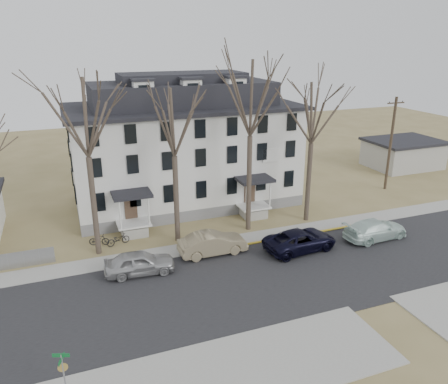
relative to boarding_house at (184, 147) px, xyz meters
name	(u,v)px	position (x,y,z in m)	size (l,w,h in m)	color
ground	(297,292)	(2.00, -17.95, -5.38)	(120.00, 120.00, 0.00)	olive
main_road	(282,277)	(2.00, -15.95, -5.38)	(120.00, 10.00, 0.04)	#27272A
far_sidewalk	(246,240)	(2.00, -9.95, -5.38)	(120.00, 2.00, 0.08)	#A09F97
near_sidewalk_left	(199,382)	(-6.00, -22.95, -5.38)	(20.00, 5.00, 0.08)	#A09F97
yellow_curb	(307,235)	(7.00, -10.85, -5.38)	(14.00, 0.25, 0.06)	gold
boarding_house	(184,147)	(0.00, 0.00, 0.00)	(20.80, 12.36, 12.05)	slate
distant_building	(403,153)	(28.00, 2.05, -3.70)	(8.50, 6.50, 3.35)	#A09F97
tree_far_left	(84,112)	(-9.00, -8.15, 4.96)	(8.40, 8.40, 13.72)	#473B31
tree_mid_left	(173,118)	(-3.00, -8.15, 4.22)	(7.80, 7.80, 12.74)	#473B31
tree_center	(251,93)	(3.00, -8.15, 5.71)	(9.00, 9.00, 14.70)	#473B31
tree_mid_right	(313,109)	(8.50, -8.15, 4.22)	(7.80, 7.80, 12.74)	#473B31
utility_pole_far	(391,143)	(20.50, -3.95, -0.47)	(2.00, 0.28, 9.50)	#3D3023
car_silver	(140,263)	(-6.71, -12.21, -4.59)	(1.86, 4.63, 1.58)	#AFAFAF
car_tan	(213,244)	(-1.21, -11.28, -4.56)	(1.74, 4.99, 1.65)	gray
car_navy	(300,241)	(5.07, -13.00, -4.61)	(2.57, 5.57, 1.55)	black
car_white	(375,230)	(11.55, -13.41, -4.61)	(2.17, 5.33, 1.55)	silver
bicycle_left	(118,240)	(-7.46, -7.39, -4.91)	(0.62, 1.79, 0.94)	black
bicycle_right	(99,240)	(-8.82, -6.95, -4.92)	(0.43, 1.53, 0.92)	black
street_sign	(63,370)	(-11.69, -21.98, -3.68)	(0.73, 0.73, 2.56)	gray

